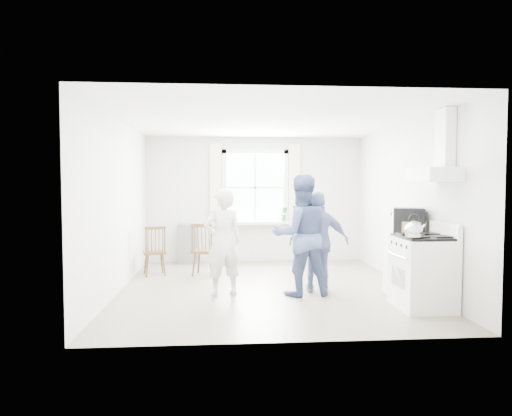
{
  "coord_description": "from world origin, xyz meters",
  "views": [
    {
      "loc": [
        -0.71,
        -7.05,
        1.62
      ],
      "look_at": [
        -0.15,
        0.2,
        1.24
      ],
      "focal_mm": 32.0,
      "sensor_mm": 36.0,
      "label": 1
    }
  ],
  "objects_px": {
    "stereo_stack": "(409,221)",
    "windsor_chair_b": "(203,244)",
    "person_left": "(223,242)",
    "person_mid": "(301,235)",
    "person_right": "(319,242)",
    "windsor_chair_a": "(155,245)",
    "gas_stove": "(423,271)",
    "low_cabinet": "(406,265)"
  },
  "relations": [
    {
      "from": "gas_stove",
      "to": "person_right",
      "type": "height_order",
      "value": "person_right"
    },
    {
      "from": "stereo_stack",
      "to": "windsor_chair_b",
      "type": "height_order",
      "value": "stereo_stack"
    },
    {
      "from": "stereo_stack",
      "to": "windsor_chair_b",
      "type": "xyz_separation_m",
      "value": [
        -3.03,
        1.62,
        -0.51
      ]
    },
    {
      "from": "person_left",
      "to": "person_mid",
      "type": "xyz_separation_m",
      "value": [
        1.13,
        -0.07,
        0.1
      ]
    },
    {
      "from": "person_mid",
      "to": "gas_stove",
      "type": "bearing_deg",
      "value": 142.71
    },
    {
      "from": "windsor_chair_a",
      "to": "person_mid",
      "type": "relative_size",
      "value": 0.51
    },
    {
      "from": "low_cabinet",
      "to": "windsor_chair_b",
      "type": "relative_size",
      "value": 0.96
    },
    {
      "from": "gas_stove",
      "to": "low_cabinet",
      "type": "distance_m",
      "value": 0.7
    },
    {
      "from": "person_left",
      "to": "low_cabinet",
      "type": "bearing_deg",
      "value": 158.29
    },
    {
      "from": "stereo_stack",
      "to": "person_mid",
      "type": "bearing_deg",
      "value": 174.08
    },
    {
      "from": "stereo_stack",
      "to": "gas_stove",
      "type": "bearing_deg",
      "value": -96.88
    },
    {
      "from": "low_cabinet",
      "to": "windsor_chair_a",
      "type": "relative_size",
      "value": 1.01
    },
    {
      "from": "gas_stove",
      "to": "stereo_stack",
      "type": "distance_m",
      "value": 0.91
    },
    {
      "from": "gas_stove",
      "to": "person_left",
      "type": "height_order",
      "value": "person_left"
    },
    {
      "from": "gas_stove",
      "to": "person_mid",
      "type": "relative_size",
      "value": 0.64
    },
    {
      "from": "gas_stove",
      "to": "stereo_stack",
      "type": "xyz_separation_m",
      "value": [
        0.08,
        0.68,
        0.6
      ]
    },
    {
      "from": "low_cabinet",
      "to": "person_mid",
      "type": "distance_m",
      "value": 1.6
    },
    {
      "from": "gas_stove",
      "to": "person_left",
      "type": "xyz_separation_m",
      "value": [
        -2.6,
        0.9,
        0.29
      ]
    },
    {
      "from": "windsor_chair_b",
      "to": "low_cabinet",
      "type": "bearing_deg",
      "value": -27.97
    },
    {
      "from": "person_right",
      "to": "windsor_chair_a",
      "type": "bearing_deg",
      "value": -19.24
    },
    {
      "from": "gas_stove",
      "to": "low_cabinet",
      "type": "height_order",
      "value": "gas_stove"
    },
    {
      "from": "stereo_stack",
      "to": "person_mid",
      "type": "height_order",
      "value": "person_mid"
    },
    {
      "from": "windsor_chair_b",
      "to": "person_left",
      "type": "height_order",
      "value": "person_left"
    },
    {
      "from": "stereo_stack",
      "to": "windsor_chair_b",
      "type": "distance_m",
      "value": 3.47
    },
    {
      "from": "person_left",
      "to": "person_right",
      "type": "distance_m",
      "value": 1.44
    },
    {
      "from": "stereo_stack",
      "to": "windsor_chair_a",
      "type": "bearing_deg",
      "value": 156.04
    },
    {
      "from": "windsor_chair_b",
      "to": "person_right",
      "type": "relative_size",
      "value": 0.62
    },
    {
      "from": "person_left",
      "to": "windsor_chair_b",
      "type": "bearing_deg",
      "value": -93.32
    },
    {
      "from": "low_cabinet",
      "to": "windsor_chair_b",
      "type": "xyz_separation_m",
      "value": [
        -3.01,
        1.6,
        0.12
      ]
    },
    {
      "from": "person_mid",
      "to": "person_right",
      "type": "xyz_separation_m",
      "value": [
        0.31,
        0.17,
        -0.12
      ]
    },
    {
      "from": "windsor_chair_a",
      "to": "person_left",
      "type": "height_order",
      "value": "person_left"
    },
    {
      "from": "person_right",
      "to": "stereo_stack",
      "type": "bearing_deg",
      "value": 173.98
    },
    {
      "from": "gas_stove",
      "to": "windsor_chair_a",
      "type": "distance_m",
      "value": 4.48
    },
    {
      "from": "gas_stove",
      "to": "windsor_chair_a",
      "type": "xyz_separation_m",
      "value": [
        -3.79,
        2.4,
        0.06
      ]
    },
    {
      "from": "stereo_stack",
      "to": "person_mid",
      "type": "distance_m",
      "value": 1.57
    },
    {
      "from": "low_cabinet",
      "to": "stereo_stack",
      "type": "height_order",
      "value": "stereo_stack"
    },
    {
      "from": "person_mid",
      "to": "low_cabinet",
      "type": "bearing_deg",
      "value": 167.31
    },
    {
      "from": "low_cabinet",
      "to": "person_mid",
      "type": "xyz_separation_m",
      "value": [
        -1.54,
        0.14,
        0.43
      ]
    },
    {
      "from": "person_mid",
      "to": "person_right",
      "type": "bearing_deg",
      "value": -159.12
    },
    {
      "from": "gas_stove",
      "to": "windsor_chair_b",
      "type": "height_order",
      "value": "gas_stove"
    },
    {
      "from": "windsor_chair_b",
      "to": "person_mid",
      "type": "relative_size",
      "value": 0.53
    },
    {
      "from": "windsor_chair_a",
      "to": "windsor_chair_b",
      "type": "xyz_separation_m",
      "value": [
        0.84,
        -0.1,
        0.03
      ]
    }
  ]
}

